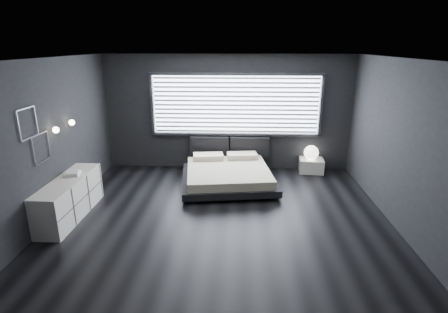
{
  "coord_description": "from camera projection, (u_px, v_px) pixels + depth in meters",
  "views": [
    {
      "loc": [
        0.3,
        -5.69,
        3.02
      ],
      "look_at": [
        0.0,
        0.85,
        0.9
      ],
      "focal_mm": 28.0,
      "sensor_mm": 36.0,
      "label": 1
    }
  ],
  "objects": [
    {
      "name": "room",
      "position": [
        222.0,
        144.0,
        5.92
      ],
      "size": [
        6.04,
        6.0,
        2.8
      ],
      "color": "black",
      "rests_on": "ground"
    },
    {
      "name": "window",
      "position": [
        236.0,
        105.0,
        8.41
      ],
      "size": [
        4.14,
        0.09,
        1.52
      ],
      "color": "white",
      "rests_on": "ground"
    },
    {
      "name": "headboard",
      "position": [
        230.0,
        147.0,
        8.69
      ],
      "size": [
        1.96,
        0.16,
        0.52
      ],
      "color": "black",
      "rests_on": "ground"
    },
    {
      "name": "sconce_near",
      "position": [
        56.0,
        130.0,
        6.04
      ],
      "size": [
        0.18,
        0.11,
        0.11
      ],
      "color": "silver",
      "rests_on": "ground"
    },
    {
      "name": "sconce_far",
      "position": [
        72.0,
        122.0,
        6.61
      ],
      "size": [
        0.18,
        0.11,
        0.11
      ],
      "color": "silver",
      "rests_on": "ground"
    },
    {
      "name": "wall_art_upper",
      "position": [
        28.0,
        123.0,
        5.39
      ],
      "size": [
        0.01,
        0.48,
        0.48
      ],
      "color": "#47474C",
      "rests_on": "ground"
    },
    {
      "name": "wall_art_lower",
      "position": [
        41.0,
        148.0,
        5.77
      ],
      "size": [
        0.01,
        0.48,
        0.48
      ],
      "color": "#47474C",
      "rests_on": "ground"
    },
    {
      "name": "bed",
      "position": [
        228.0,
        174.0,
        7.79
      ],
      "size": [
        2.23,
        2.15,
        0.52
      ],
      "color": "black",
      "rests_on": "ground"
    },
    {
      "name": "nightstand",
      "position": [
        311.0,
        165.0,
        8.59
      ],
      "size": [
        0.61,
        0.53,
        0.34
      ],
      "primitive_type": "cube",
      "rotation": [
        0.0,
        0.0,
        -0.08
      ],
      "color": "white",
      "rests_on": "ground"
    },
    {
      "name": "orb_lamp",
      "position": [
        311.0,
        153.0,
        8.44
      ],
      "size": [
        0.35,
        0.35,
        0.35
      ],
      "primitive_type": "sphere",
      "color": "white",
      "rests_on": "nightstand"
    },
    {
      "name": "dresser",
      "position": [
        69.0,
        198.0,
        6.31
      ],
      "size": [
        0.53,
        1.8,
        0.72
      ],
      "color": "white",
      "rests_on": "ground"
    },
    {
      "name": "book_stack",
      "position": [
        72.0,
        173.0,
        6.43
      ],
      "size": [
        0.31,
        0.38,
        0.07
      ],
      "color": "silver",
      "rests_on": "dresser"
    }
  ]
}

